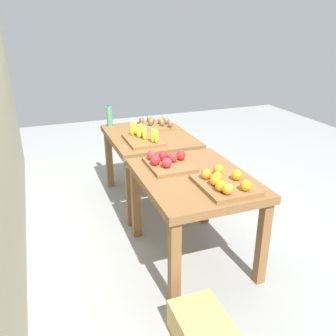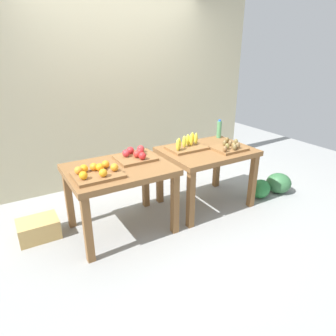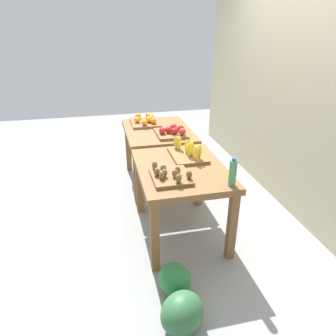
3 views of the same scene
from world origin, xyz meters
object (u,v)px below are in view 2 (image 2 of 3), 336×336
display_table_left (119,177)px  kiwi_bin (229,147)px  apple_bin (136,156)px  water_bottle (219,129)px  banana_crate (187,146)px  watermelon_pile (271,185)px  display_table_right (207,157)px  orange_bin (97,172)px  cardboard_produce_box (39,229)px

display_table_left → kiwi_bin: kiwi_bin is taller
apple_bin → water_bottle: (1.31, 0.19, 0.08)m
banana_crate → water_bottle: size_ratio=1.81×
water_bottle → watermelon_pile: (0.49, -0.56, -0.71)m
watermelon_pile → kiwi_bin: bearing=172.1°
kiwi_bin → watermelon_pile: bearing=-7.9°
display_table_right → orange_bin: 1.39m
orange_bin → water_bottle: 1.87m
display_table_left → watermelon_pile: (2.05, -0.25, -0.49)m
watermelon_pile → display_table_right: bearing=164.7°
apple_bin → cardboard_produce_box: size_ratio=1.00×
display_table_right → cardboard_produce_box: size_ratio=2.60×
watermelon_pile → cardboard_produce_box: (-2.86, 0.55, -0.03)m
banana_crate → display_table_left: bearing=-172.3°
kiwi_bin → banana_crate: bearing=146.5°
water_bottle → banana_crate: bearing=-163.9°
kiwi_bin → watermelon_pile: size_ratio=0.53×
kiwi_bin → water_bottle: bearing=64.0°
display_table_right → kiwi_bin: (0.21, -0.15, 0.14)m
banana_crate → kiwi_bin: (0.42, -0.28, -0.01)m
display_table_right → watermelon_pile: (0.93, -0.25, -0.49)m
orange_bin → watermelon_pile: (2.31, -0.14, -0.64)m
kiwi_bin → cardboard_produce_box: (-2.14, 0.45, -0.66)m
orange_bin → kiwi_bin: bearing=-1.5°
cardboard_produce_box → water_bottle: bearing=0.2°
banana_crate → watermelon_pile: 1.36m
watermelon_pile → apple_bin: bearing=168.2°
display_table_left → apple_bin: bearing=26.5°
banana_crate → watermelon_pile: bearing=-18.3°
display_table_right → apple_bin: bearing=172.0°
display_table_right → banana_crate: size_ratio=2.36×
display_table_right → cardboard_produce_box: display_table_right is taller
banana_crate → display_table_right: bearing=-30.6°
display_table_right → watermelon_pile: size_ratio=1.49×
apple_bin → kiwi_bin: (1.08, -0.28, -0.01)m
display_table_right → kiwi_bin: bearing=-36.3°
water_bottle → cardboard_produce_box: (-2.36, -0.01, -0.74)m
display_table_left → banana_crate: banana_crate is taller
display_table_left → orange_bin: orange_bin is taller
display_table_left → display_table_right: size_ratio=1.00×
display_table_left → display_table_right: (1.12, 0.00, 0.00)m
kiwi_bin → cardboard_produce_box: bearing=168.0°
display_table_left → cardboard_produce_box: display_table_left is taller
orange_bin → water_bottle: size_ratio=1.81×
orange_bin → kiwi_bin: orange_bin is taller
display_table_right → watermelon_pile: display_table_right is taller
display_table_left → cardboard_produce_box: (-0.81, 0.30, -0.52)m
banana_crate → water_bottle: 0.67m
banana_crate → apple_bin: bearing=-179.9°
cardboard_produce_box → banana_crate: bearing=-5.9°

